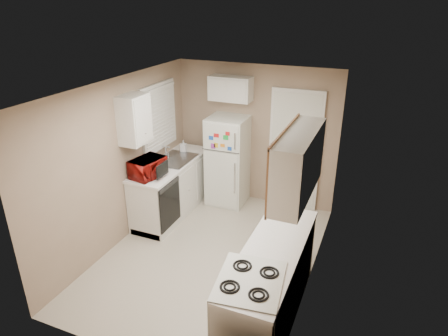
% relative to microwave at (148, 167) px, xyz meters
% --- Properties ---
extents(floor, '(3.80, 3.80, 0.00)m').
position_rel_microwave_xyz_m(floor, '(1.15, -0.31, -1.05)').
color(floor, beige).
rests_on(floor, ground).
extents(ceiling, '(3.80, 3.80, 0.00)m').
position_rel_microwave_xyz_m(ceiling, '(1.15, -0.31, 1.35)').
color(ceiling, white).
rests_on(ceiling, floor).
extents(wall_left, '(3.80, 3.80, 0.00)m').
position_rel_microwave_xyz_m(wall_left, '(-0.25, -0.31, 0.15)').
color(wall_left, gray).
rests_on(wall_left, floor).
extents(wall_right, '(3.80, 3.80, 0.00)m').
position_rel_microwave_xyz_m(wall_right, '(2.55, -0.31, 0.15)').
color(wall_right, gray).
rests_on(wall_right, floor).
extents(wall_back, '(2.80, 2.80, 0.00)m').
position_rel_microwave_xyz_m(wall_back, '(1.15, 1.59, 0.15)').
color(wall_back, gray).
rests_on(wall_back, floor).
extents(wall_front, '(2.80, 2.80, 0.00)m').
position_rel_microwave_xyz_m(wall_front, '(1.15, -2.21, 0.15)').
color(wall_front, gray).
rests_on(wall_front, floor).
extents(left_counter, '(0.60, 1.80, 0.90)m').
position_rel_microwave_xyz_m(left_counter, '(0.05, 0.59, -0.60)').
color(left_counter, silver).
rests_on(left_counter, floor).
extents(dishwasher, '(0.03, 0.58, 0.72)m').
position_rel_microwave_xyz_m(dishwasher, '(0.34, -0.01, -0.56)').
color(dishwasher, black).
rests_on(dishwasher, floor).
extents(sink, '(0.54, 0.74, 0.16)m').
position_rel_microwave_xyz_m(sink, '(0.05, 0.74, -0.19)').
color(sink, gray).
rests_on(sink, left_counter).
extents(microwave, '(0.55, 0.37, 0.34)m').
position_rel_microwave_xyz_m(microwave, '(0.00, 0.00, 0.00)').
color(microwave, maroon).
rests_on(microwave, left_counter).
extents(soap_bottle, '(0.10, 0.11, 0.20)m').
position_rel_microwave_xyz_m(soap_bottle, '(0.00, 1.13, -0.05)').
color(soap_bottle, white).
rests_on(soap_bottle, left_counter).
extents(window_blinds, '(0.10, 0.98, 1.08)m').
position_rel_microwave_xyz_m(window_blinds, '(-0.21, 0.74, 0.55)').
color(window_blinds, silver).
rests_on(window_blinds, wall_left).
extents(upper_cabinet_left, '(0.30, 0.45, 0.70)m').
position_rel_microwave_xyz_m(upper_cabinet_left, '(-0.10, -0.09, 0.75)').
color(upper_cabinet_left, silver).
rests_on(upper_cabinet_left, wall_left).
extents(refrigerator, '(0.65, 0.63, 1.55)m').
position_rel_microwave_xyz_m(refrigerator, '(0.76, 1.30, -0.27)').
color(refrigerator, silver).
rests_on(refrigerator, floor).
extents(cabinet_over_fridge, '(0.70, 0.30, 0.40)m').
position_rel_microwave_xyz_m(cabinet_over_fridge, '(0.75, 1.44, 0.95)').
color(cabinet_over_fridge, silver).
rests_on(cabinet_over_fridge, wall_back).
extents(interior_door, '(0.86, 0.06, 2.08)m').
position_rel_microwave_xyz_m(interior_door, '(1.85, 1.55, -0.03)').
color(interior_door, silver).
rests_on(interior_door, floor).
extents(right_counter, '(0.60, 2.00, 0.90)m').
position_rel_microwave_xyz_m(right_counter, '(2.25, -1.11, -0.60)').
color(right_counter, silver).
rests_on(right_counter, floor).
extents(stove, '(0.70, 0.83, 0.92)m').
position_rel_microwave_xyz_m(stove, '(2.20, -1.68, -0.59)').
color(stove, silver).
rests_on(stove, floor).
extents(upper_cabinet_right, '(0.30, 1.20, 0.70)m').
position_rel_microwave_xyz_m(upper_cabinet_right, '(2.40, -0.81, 0.75)').
color(upper_cabinet_right, silver).
rests_on(upper_cabinet_right, wall_right).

